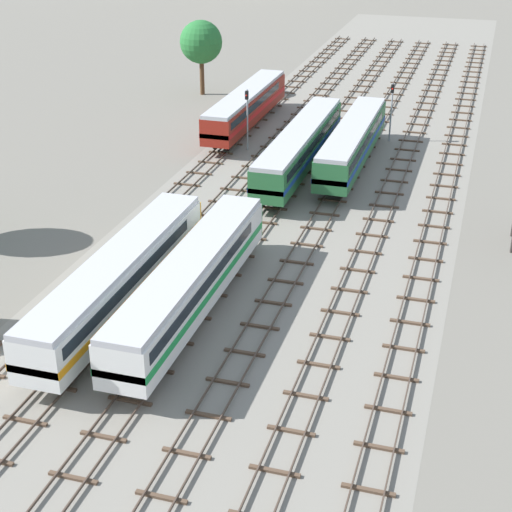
% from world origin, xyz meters
% --- Properties ---
extents(ground_plane, '(480.00, 480.00, 0.00)m').
position_xyz_m(ground_plane, '(0.00, 56.00, 0.00)').
color(ground_plane, slate).
extents(ballast_bed, '(25.24, 176.00, 0.01)m').
position_xyz_m(ballast_bed, '(0.00, 56.00, 0.00)').
color(ballast_bed, gray).
rests_on(ballast_bed, ground).
extents(track_far_left, '(2.40, 126.00, 0.29)m').
position_xyz_m(track_far_left, '(-10.62, 57.00, 0.14)').
color(track_far_left, '#47382D').
rests_on(track_far_left, ground).
extents(track_left, '(2.40, 126.00, 0.29)m').
position_xyz_m(track_left, '(-6.37, 57.00, 0.14)').
color(track_left, '#47382D').
rests_on(track_left, ground).
extents(track_centre_left, '(2.40, 126.00, 0.29)m').
position_xyz_m(track_centre_left, '(-2.12, 57.00, 0.14)').
color(track_centre_left, '#47382D').
rests_on(track_centre_left, ground).
extents(track_centre, '(2.40, 126.00, 0.29)m').
position_xyz_m(track_centre, '(2.12, 57.00, 0.14)').
color(track_centre, '#47382D').
rests_on(track_centre, ground).
extents(track_centre_right, '(2.40, 126.00, 0.29)m').
position_xyz_m(track_centre_right, '(6.37, 57.00, 0.14)').
color(track_centre_right, '#47382D').
rests_on(track_centre_right, ground).
extents(track_right, '(2.40, 126.00, 0.29)m').
position_xyz_m(track_right, '(10.62, 57.00, 0.14)').
color(track_right, '#47382D').
rests_on(track_right, ground).
extents(diesel_railcar_left_nearest, '(2.96, 20.50, 3.80)m').
position_xyz_m(diesel_railcar_left_nearest, '(-6.37, 27.62, 2.60)').
color(diesel_railcar_left_nearest, white).
rests_on(diesel_railcar_left_nearest, ground).
extents(diesel_railcar_centre_left_near, '(2.96, 20.50, 3.80)m').
position_xyz_m(diesel_railcar_centre_left_near, '(-2.12, 28.46, 2.60)').
color(diesel_railcar_centre_left_near, white).
rests_on(diesel_railcar_centre_left_near, ground).
extents(passenger_coach_centre_left_mid, '(2.96, 22.00, 3.80)m').
position_xyz_m(passenger_coach_centre_left_mid, '(-2.12, 55.41, 2.61)').
color(passenger_coach_centre_left_mid, '#286638').
rests_on(passenger_coach_centre_left_mid, ground).
extents(diesel_railcar_centre_midfar, '(2.96, 20.50, 3.80)m').
position_xyz_m(diesel_railcar_centre_midfar, '(2.12, 57.86, 2.60)').
color(diesel_railcar_centre_midfar, '#286638').
rests_on(diesel_railcar_centre_midfar, ground).
extents(diesel_railcar_far_left_far, '(2.96, 20.50, 3.80)m').
position_xyz_m(diesel_railcar_far_left_far, '(-10.62, 66.65, 2.60)').
color(diesel_railcar_far_left_far, maroon).
rests_on(diesel_railcar_far_left_far, ground).
extents(signal_post_nearest, '(0.28, 0.47, 5.92)m').
position_xyz_m(signal_post_nearest, '(-8.50, 60.22, 3.73)').
color(signal_post_nearest, gray).
rests_on(signal_post_nearest, ground).
extents(signal_post_near, '(0.28, 0.47, 5.83)m').
position_xyz_m(signal_post_near, '(4.25, 67.04, 3.68)').
color(signal_post_near, gray).
rests_on(signal_post_near, ground).
extents(lineside_tree_1, '(5.02, 5.02, 8.76)m').
position_xyz_m(lineside_tree_1, '(-20.06, 79.12, 6.21)').
color(lineside_tree_1, '#4C331E').
rests_on(lineside_tree_1, ground).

